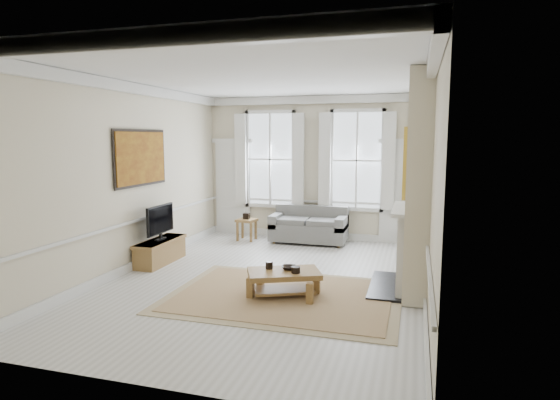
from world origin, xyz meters
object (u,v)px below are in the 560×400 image
(side_table, at_px, (247,223))
(tv_stand, at_px, (160,251))
(sofa, at_px, (309,227))
(coffee_table, at_px, (284,276))

(side_table, bearing_deg, tv_stand, -110.49)
(side_table, height_order, tv_stand, side_table)
(sofa, distance_m, coffee_table, 3.84)
(side_table, distance_m, tv_stand, 2.57)
(sofa, xyz_separation_m, tv_stand, (-2.37, -2.61, -0.12))
(coffee_table, bearing_deg, tv_stand, 133.00)
(tv_stand, bearing_deg, coffee_table, -22.94)
(side_table, relative_size, coffee_table, 0.41)
(tv_stand, bearing_deg, sofa, 47.70)
(tv_stand, bearing_deg, side_table, 69.51)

